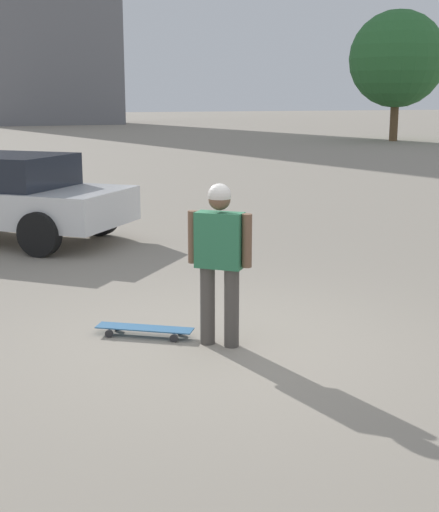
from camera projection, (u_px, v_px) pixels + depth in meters
name	position (u px, v px, depth m)	size (l,w,h in m)	color
ground_plane	(220.00, 345.00, 7.00)	(220.00, 220.00, 0.00)	gray
person	(220.00, 252.00, 6.80)	(0.46, 0.50, 1.59)	#4C4742
skateboard	(145.00, 329.00, 7.24)	(0.73, 0.94, 0.09)	#336693
car_parked_near	(5.00, 196.00, 11.98)	(4.21, 4.33, 1.45)	silver
tree_distant	(397.00, 59.00, 38.72)	(5.21, 5.21, 7.02)	brown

